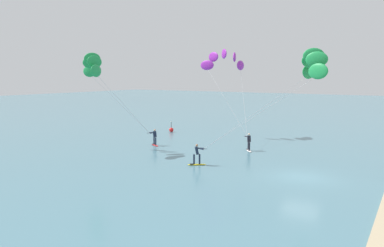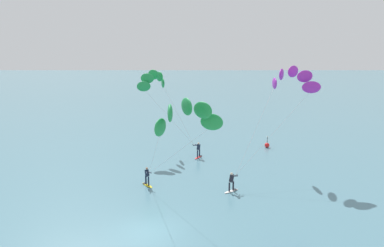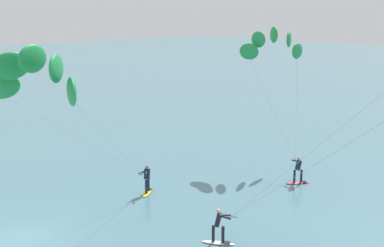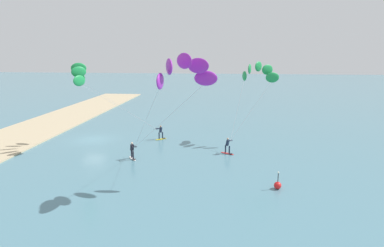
% 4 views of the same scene
% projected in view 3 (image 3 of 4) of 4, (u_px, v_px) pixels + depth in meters
% --- Properties ---
extents(ground_plane, '(240.00, 240.00, 0.00)m').
position_uv_depth(ground_plane, '(20.00, 240.00, 22.90)').
color(ground_plane, slate).
extents(kitesurfer_mid_water, '(6.55, 10.00, 9.00)m').
position_uv_depth(kitesurfer_mid_water, '(41.00, 81.00, 19.77)').
color(kitesurfer_mid_water, yellow).
rests_on(kitesurfer_mid_water, ground).
extents(kitesurfer_far_out, '(7.17, 6.13, 9.09)m').
position_uv_depth(kitesurfer_far_out, '(275.00, 49.00, 34.00)').
color(kitesurfer_far_out, red).
rests_on(kitesurfer_far_out, ground).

